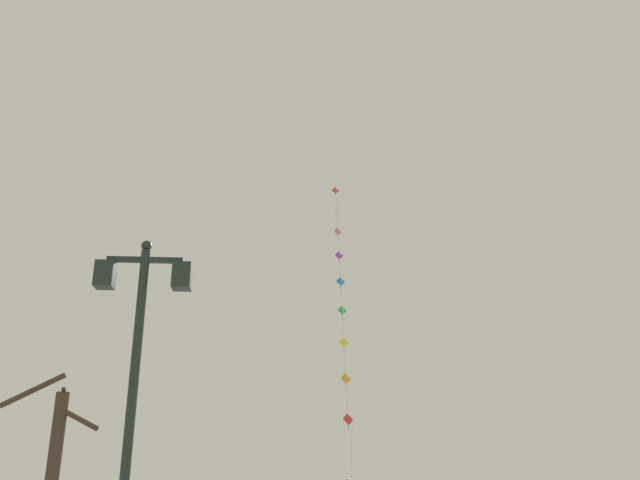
{
  "coord_description": "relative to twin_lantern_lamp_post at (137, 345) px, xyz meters",
  "views": [
    {
      "loc": [
        -1.04,
        -0.83,
        1.8
      ],
      "look_at": [
        0.36,
        18.7,
        8.82
      ],
      "focal_mm": 36.84,
      "sensor_mm": 36.0,
      "label": 1
    }
  ],
  "objects": [
    {
      "name": "twin_lantern_lamp_post",
      "position": [
        0.0,
        0.0,
        0.0
      ],
      "size": [
        1.43,
        0.28,
        5.19
      ],
      "color": "#1E2D23",
      "rests_on": "ground_plane"
    },
    {
      "name": "kite_train",
      "position": [
        4.58,
        14.91,
        4.4
      ],
      "size": [
        0.74,
        9.62,
        15.0
      ],
      "color": "brown",
      "rests_on": "ground_plane"
    },
    {
      "name": "bare_tree",
      "position": [
        -3.0,
        6.61,
        -1.55
      ],
      "size": [
        2.35,
        1.29,
        4.11
      ],
      "color": "#423323",
      "rests_on": "ground_plane"
    }
  ]
}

